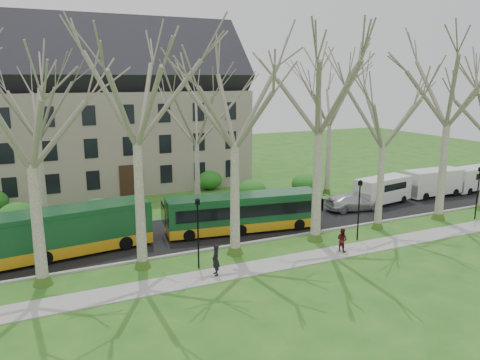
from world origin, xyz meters
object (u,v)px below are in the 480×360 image
van_a (383,191)px  pedestrian_a (216,260)px  van_b (433,183)px  van_c (473,179)px  bus_follow (244,212)px  sedan (353,202)px  bus_lead (50,234)px  pedestrian_b (342,240)px

van_a → pedestrian_a: 21.35m
van_b → van_c: van_b is taller
bus_follow → sedan: bus_follow is taller
van_b → van_c: bearing=0.2°
van_a → pedestrian_a: bearing=-167.2°
van_a → van_b: bearing=-8.3°
bus_follow → van_c: bearing=11.4°
bus_lead → van_a: bus_lead is taller
van_b → pedestrian_a: size_ratio=3.16×
sedan → pedestrian_b: bearing=146.1°
bus_follow → pedestrian_a: 8.30m
van_c → bus_lead: bearing=177.4°
van_a → pedestrian_b: bearing=-152.4°
sedan → van_b: (10.18, 0.75, 0.57)m
van_a → pedestrian_a: van_a is taller
bus_lead → pedestrian_b: bearing=-28.4°
sedan → van_c: 15.55m
van_a → van_b: size_ratio=0.94×
van_c → pedestrian_b: size_ratio=3.57×
van_b → van_a: bearing=-176.8°
van_b → van_c: size_ratio=1.06×
bus_follow → sedan: bearing=13.3°
van_a → pedestrian_b: (-10.63, -8.19, -0.44)m
van_b → pedestrian_b: van_b is taller
bus_follow → van_c: bus_follow is taller
van_b → pedestrian_a: van_b is taller
bus_lead → van_a: 28.21m
bus_lead → pedestrian_a: 11.02m
bus_lead → van_b: (34.65, 1.47, -0.28)m
bus_lead → van_b: bearing=-4.4°
sedan → pedestrian_b: size_ratio=3.19×
van_c → pedestrian_a: size_ratio=2.97×
sedan → pedestrian_a: pedestrian_a is taller
pedestrian_a → bus_follow: bearing=148.5°
bus_lead → pedestrian_b: bus_lead is taller
van_b → pedestrian_a: bearing=-160.6°
bus_lead → van_a: bearing=-4.3°
bus_follow → pedestrian_a: bus_follow is taller
van_a → pedestrian_a: size_ratio=2.98×
van_a → pedestrian_b: van_a is taller
van_a → bus_follow: bearing=176.2°
pedestrian_a → van_b: bearing=113.0°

